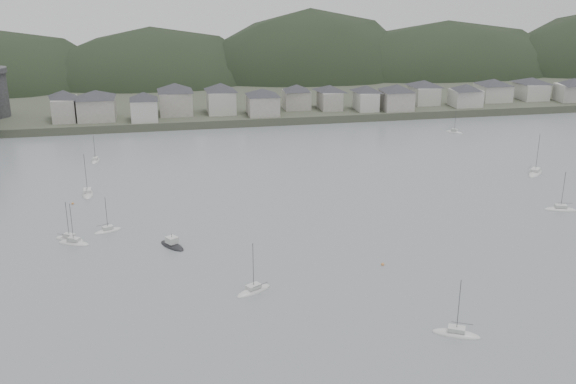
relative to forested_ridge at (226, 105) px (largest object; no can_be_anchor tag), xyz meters
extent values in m
cube|color=#383D2D|center=(-4.83, 25.60, 12.78)|extent=(900.00, 250.00, 3.00)
ellipsoid|color=black|center=(-37.13, 3.46, 1.32)|extent=(132.08, 90.41, 79.74)
ellipsoid|color=black|center=(45.82, 3.53, -1.39)|extent=(133.88, 88.37, 101.41)
ellipsoid|color=black|center=(121.12, -1.49, 0.97)|extent=(165.81, 81.78, 82.55)
cube|color=gray|center=(-69.83, -87.44, 18.58)|extent=(8.34, 12.91, 8.59)
pyramid|color=#2B2B30|center=(-69.83, -87.44, 24.37)|extent=(15.78, 15.78, 3.01)
cube|color=gray|center=(-58.15, -88.08, 18.46)|extent=(13.68, 13.35, 8.36)
pyramid|color=#2B2B30|center=(-58.15, -88.08, 24.11)|extent=(20.07, 20.07, 2.93)
cube|color=#B4B2A9|center=(-40.41, -93.38, 18.32)|extent=(9.78, 10.20, 8.08)
pyramid|color=#2B2B30|center=(-40.41, -93.38, 23.78)|extent=(14.83, 14.83, 2.83)
cube|color=gray|center=(-28.35, -83.75, 18.83)|extent=(12.59, 13.33, 9.09)
pyramid|color=#2B2B30|center=(-28.35, -83.75, 24.97)|extent=(19.24, 19.24, 3.18)
cube|color=#B4B2A9|center=(-10.58, -85.30, 18.72)|extent=(10.74, 12.17, 8.87)
pyramid|color=#2B2B30|center=(-10.58, -85.30, 24.70)|extent=(17.01, 17.01, 3.10)
cube|color=gray|center=(5.09, -91.87, 18.13)|extent=(11.63, 12.09, 7.69)
pyramid|color=#2B2B30|center=(5.09, -91.87, 23.32)|extent=(17.61, 17.61, 2.69)
cube|color=gray|center=(20.42, -83.21, 18.00)|extent=(10.37, 9.35, 7.44)
pyramid|color=#2B2B30|center=(20.42, -83.21, 23.03)|extent=(14.65, 14.65, 2.60)
cube|color=gray|center=(33.79, -85.61, 17.90)|extent=(8.24, 12.20, 7.22)
pyramid|color=#2B2B30|center=(33.79, -85.61, 22.77)|extent=(15.17, 15.17, 2.53)
cube|color=#B4B2A9|center=(47.66, -90.85, 18.02)|extent=(8.06, 10.91, 7.46)
pyramid|color=#2B2B30|center=(47.66, -90.85, 23.05)|extent=(14.08, 14.08, 2.61)
cube|color=gray|center=(59.98, -92.34, 18.12)|extent=(11.73, 11.78, 7.66)
pyramid|color=#2B2B30|center=(59.98, -92.34, 23.29)|extent=(17.46, 17.46, 2.68)
cube|color=#B4B2A9|center=(75.80, -82.49, 17.95)|extent=(10.19, 13.02, 7.33)
pyramid|color=#2B2B30|center=(75.80, -82.49, 22.90)|extent=(17.23, 17.23, 2.57)
cube|color=#B4B2A9|center=(90.71, -91.34, 17.72)|extent=(11.70, 9.81, 6.88)
pyramid|color=#2B2B30|center=(90.71, -91.34, 22.36)|extent=(15.97, 15.97, 2.41)
cube|color=#B4B2A9|center=(107.57, -82.49, 17.78)|extent=(12.83, 12.48, 7.00)
pyramid|color=#2B2B30|center=(107.57, -82.49, 22.51)|extent=(18.79, 18.79, 2.45)
cube|color=#B4B2A9|center=(125.90, -81.98, 17.77)|extent=(11.07, 13.50, 6.97)
pyramid|color=#2B2B30|center=(125.90, -81.98, 22.47)|extent=(18.25, 18.25, 2.44)
cube|color=#B4B2A9|center=(141.19, -89.68, 17.95)|extent=(13.75, 9.12, 7.34)
pyramid|color=#2B2B30|center=(141.19, -89.68, 22.91)|extent=(16.97, 16.97, 2.57)
ellipsoid|color=beige|center=(74.14, -175.03, 11.33)|extent=(8.96, 9.14, 1.94)
cube|color=#BBBCB7|center=(74.14, -175.03, 12.60)|extent=(3.89, 3.93, 0.70)
cylinder|color=#3F3F42|center=(74.14, -175.03, 17.55)|extent=(0.12, 0.12, 12.13)
cylinder|color=#3F3F42|center=(72.93, -173.77, 13.15)|extent=(3.10, 3.21, 0.10)
ellipsoid|color=beige|center=(72.16, -122.50, 11.33)|extent=(5.84, 6.23, 1.29)
cube|color=#BBBCB7|center=(72.16, -122.50, 12.28)|extent=(2.57, 2.64, 0.70)
cylinder|color=#3F3F42|center=(72.16, -122.50, 15.53)|extent=(0.12, 0.12, 8.09)
cylinder|color=#3F3F42|center=(71.39, -123.37, 12.83)|extent=(2.00, 2.25, 0.10)
ellipsoid|color=beige|center=(12.15, -255.69, 11.33)|extent=(8.33, 6.08, 1.61)
cube|color=#BBBCB7|center=(12.15, -255.69, 12.44)|extent=(3.33, 2.90, 0.70)
cylinder|color=#3F3F42|center=(12.15, -255.69, 16.53)|extent=(0.12, 0.12, 10.08)
cylinder|color=#3F3F42|center=(13.42, -255.01, 12.99)|extent=(3.25, 1.80, 0.10)
ellipsoid|color=beige|center=(-55.38, -203.17, 11.33)|extent=(7.81, 5.33, 1.50)
cube|color=#BBBCB7|center=(-55.38, -203.17, 12.38)|extent=(3.07, 2.60, 0.70)
cylinder|color=#3F3F42|center=(-55.38, -203.17, 16.17)|extent=(0.12, 0.12, 9.37)
cylinder|color=#3F3F42|center=(-56.60, -203.74, 12.93)|extent=(3.10, 1.51, 0.10)
ellipsoid|color=beige|center=(-55.31, -168.92, 11.33)|extent=(3.49, 9.13, 1.79)
cube|color=#BBBCB7|center=(-55.31, -168.92, 12.53)|extent=(2.19, 3.26, 0.70)
cylinder|color=#3F3F42|center=(-55.31, -168.92, 17.08)|extent=(0.12, 0.12, 11.18)
cylinder|color=#3F3F42|center=(-55.42, -170.52, 13.08)|extent=(0.39, 4.02, 0.10)
ellipsoid|color=beige|center=(63.82, -204.60, 11.33)|extent=(8.43, 4.83, 1.61)
cube|color=#BBBCB7|center=(63.82, -204.60, 12.44)|extent=(3.21, 2.52, 0.70)
cylinder|color=#3F3F42|center=(63.82, -204.60, 16.50)|extent=(0.12, 0.12, 10.04)
cylinder|color=#3F3F42|center=(65.20, -204.17, 12.99)|extent=(3.48, 1.17, 0.10)
ellipsoid|color=beige|center=(-56.64, -200.49, 11.33)|extent=(7.40, 5.41, 1.43)
cube|color=#BBBCB7|center=(-56.64, -200.49, 12.35)|extent=(2.95, 2.57, 0.70)
cylinder|color=#3F3F42|center=(-56.64, -200.49, 15.96)|extent=(0.12, 0.12, 8.95)
cylinder|color=#3F3F42|center=(-57.77, -201.10, 12.90)|extent=(2.89, 1.61, 0.10)
ellipsoid|color=beige|center=(-19.19, -233.61, 11.33)|extent=(8.06, 6.17, 1.57)
cube|color=#BBBCB7|center=(-19.19, -233.61, 12.42)|extent=(3.25, 2.89, 0.70)
cylinder|color=#3F3F42|center=(-19.19, -233.61, 16.41)|extent=(0.12, 0.12, 9.84)
cylinder|color=#3F3F42|center=(-17.97, -234.32, 12.97)|extent=(3.10, 1.88, 0.10)
ellipsoid|color=beige|center=(-48.33, -197.15, 11.33)|extent=(6.97, 4.71, 1.34)
cube|color=#BBBCB7|center=(-48.33, -197.15, 12.30)|extent=(2.74, 2.31, 0.70)
cylinder|color=#3F3F42|center=(-48.33, -197.15, 15.66)|extent=(0.12, 0.12, 8.36)
cylinder|color=#3F3F42|center=(-49.42, -196.65, 12.85)|extent=(2.78, 1.34, 0.10)
ellipsoid|color=beige|center=(-55.69, -136.20, 11.33)|extent=(3.04, 6.69, 1.29)
cube|color=#BBBCB7|center=(-55.69, -136.20, 12.28)|extent=(1.75, 2.45, 0.70)
cylinder|color=#3F3F42|center=(-55.69, -136.20, 15.51)|extent=(0.12, 0.12, 8.06)
cylinder|color=#3F3F42|center=(-55.87, -135.05, 12.83)|extent=(0.55, 2.88, 0.10)
ellipsoid|color=black|center=(-33.83, -208.78, 11.33)|extent=(6.58, 7.97, 1.70)
cube|color=#BBBCB7|center=(-33.83, -208.78, 12.83)|extent=(3.08, 3.13, 1.40)
cylinder|color=#3F3F42|center=(-33.83, -208.78, 13.73)|extent=(0.10, 0.10, 1.20)
sphere|color=#C37D41|center=(8.88, -227.01, 11.43)|extent=(0.70, 0.70, 0.70)
sphere|color=#C37D41|center=(-58.48, -176.07, 11.43)|extent=(0.70, 0.70, 0.70)
camera|label=1|loc=(-34.60, -346.79, 70.63)|focal=41.52mm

